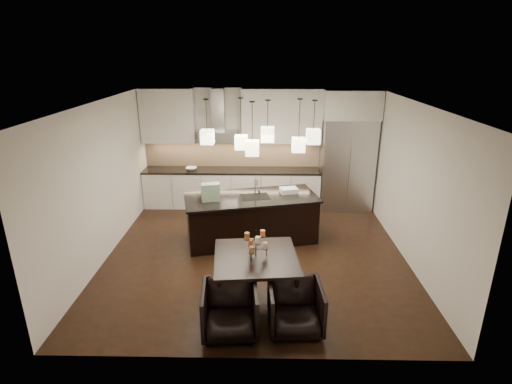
{
  "coord_description": "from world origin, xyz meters",
  "views": [
    {
      "loc": [
        0.13,
        -6.74,
        3.64
      ],
      "look_at": [
        0.0,
        0.2,
        1.15
      ],
      "focal_mm": 28.0,
      "sensor_mm": 36.0,
      "label": 1
    }
  ],
  "objects_px": {
    "refrigerator": "(347,164)",
    "armchair_left": "(230,310)",
    "armchair_right": "(295,307)",
    "dining_table": "(256,278)",
    "island_body": "(251,219)"
  },
  "relations": [
    {
      "from": "island_body",
      "to": "armchair_right",
      "type": "distance_m",
      "value": 2.82
    },
    {
      "from": "refrigerator",
      "to": "armchair_right",
      "type": "distance_m",
      "value": 4.85
    },
    {
      "from": "armchair_left",
      "to": "dining_table",
      "type": "bearing_deg",
      "value": 61.94
    },
    {
      "from": "armchair_left",
      "to": "armchair_right",
      "type": "bearing_deg",
      "value": 0.56
    },
    {
      "from": "dining_table",
      "to": "armchair_left",
      "type": "relative_size",
      "value": 1.61
    },
    {
      "from": "refrigerator",
      "to": "armchair_right",
      "type": "height_order",
      "value": "refrigerator"
    },
    {
      "from": "island_body",
      "to": "armchair_right",
      "type": "bearing_deg",
      "value": -89.17
    },
    {
      "from": "dining_table",
      "to": "refrigerator",
      "type": "bearing_deg",
      "value": 56.62
    },
    {
      "from": "refrigerator",
      "to": "armchair_left",
      "type": "xyz_separation_m",
      "value": [
        -2.4,
        -4.63,
        -0.73
      ]
    },
    {
      "from": "armchair_left",
      "to": "armchair_right",
      "type": "height_order",
      "value": "armchair_left"
    },
    {
      "from": "armchair_left",
      "to": "island_body",
      "type": "bearing_deg",
      "value": 81.26
    },
    {
      "from": "island_body",
      "to": "refrigerator",
      "type": "bearing_deg",
      "value": 26.36
    },
    {
      "from": "refrigerator",
      "to": "armchair_left",
      "type": "bearing_deg",
      "value": -117.45
    },
    {
      "from": "island_body",
      "to": "armchair_left",
      "type": "bearing_deg",
      "value": -107.25
    },
    {
      "from": "island_body",
      "to": "dining_table",
      "type": "bearing_deg",
      "value": -99.48
    }
  ]
}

